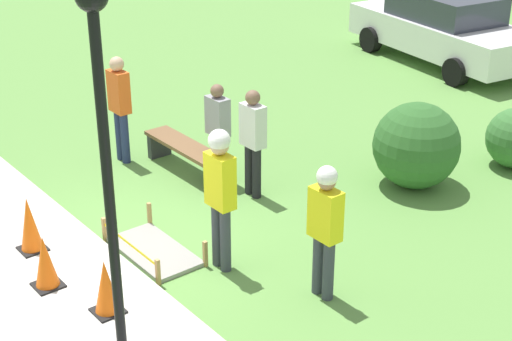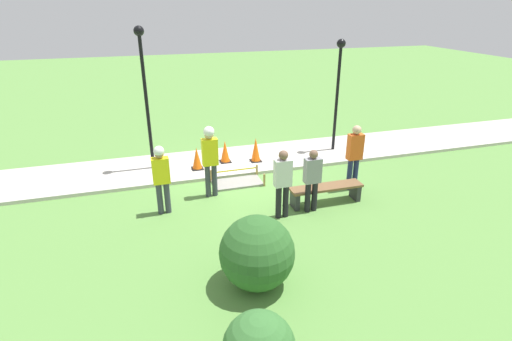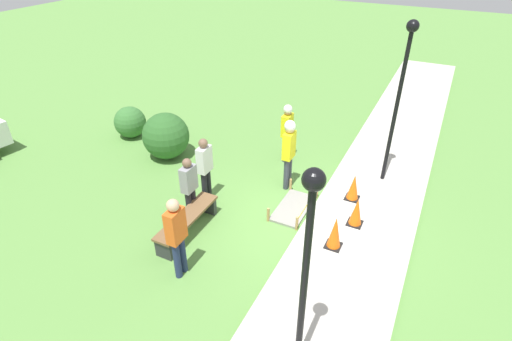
{
  "view_description": "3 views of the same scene",
  "coord_description": "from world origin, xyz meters",
  "px_view_note": "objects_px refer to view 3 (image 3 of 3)",
  "views": [
    {
      "loc": [
        8.29,
        -4.1,
        5.4
      ],
      "look_at": [
        0.72,
        1.89,
        0.94
      ],
      "focal_mm": 55.0,
      "sensor_mm": 36.0,
      "label": 1
    },
    {
      "loc": [
        2.83,
        10.43,
        4.8
      ],
      "look_at": [
        0.09,
        1.39,
        0.76
      ],
      "focal_mm": 28.0,
      "sensor_mm": 36.0,
      "label": 2
    },
    {
      "loc": [
        -7.0,
        -2.2,
        5.99
      ],
      "look_at": [
        0.15,
        1.36,
        0.97
      ],
      "focal_mm": 28.0,
      "sensor_mm": 36.0,
      "label": 3
    }
  ],
  "objects_px": {
    "bystander_in_orange_shirt": "(177,233)",
    "bystander_in_gray_shirt": "(205,166)",
    "traffic_cone_far_patch": "(356,212)",
    "lamppost_near": "(401,83)",
    "worker_assistant": "(287,128)",
    "traffic_cone_sidewalk_edge": "(354,187)",
    "park_bench": "(187,221)",
    "bystander_in_white_shirt": "(189,185)",
    "traffic_cone_near_patch": "(335,232)",
    "worker_supervisor": "(289,148)",
    "lamppost_far": "(307,252)"
  },
  "relations": [
    {
      "from": "bystander_in_orange_shirt",
      "to": "bystander_in_gray_shirt",
      "type": "relative_size",
      "value": 1.07
    },
    {
      "from": "traffic_cone_far_patch",
      "to": "bystander_in_orange_shirt",
      "type": "bearing_deg",
      "value": 137.2
    },
    {
      "from": "lamppost_near",
      "to": "worker_assistant",
      "type": "bearing_deg",
      "value": 91.82
    },
    {
      "from": "bystander_in_gray_shirt",
      "to": "bystander_in_orange_shirt",
      "type": "bearing_deg",
      "value": -159.14
    },
    {
      "from": "traffic_cone_sidewalk_edge",
      "to": "lamppost_near",
      "type": "distance_m",
      "value": 2.69
    },
    {
      "from": "park_bench",
      "to": "bystander_in_white_shirt",
      "type": "xyz_separation_m",
      "value": [
        0.53,
        0.25,
        0.55
      ]
    },
    {
      "from": "bystander_in_white_shirt",
      "to": "traffic_cone_near_patch",
      "type": "bearing_deg",
      "value": -83.09
    },
    {
      "from": "bystander_in_gray_shirt",
      "to": "traffic_cone_near_patch",
      "type": "bearing_deg",
      "value": -96.35
    },
    {
      "from": "worker_supervisor",
      "to": "bystander_in_gray_shirt",
      "type": "xyz_separation_m",
      "value": [
        -1.39,
        1.61,
        -0.21
      ]
    },
    {
      "from": "bystander_in_orange_shirt",
      "to": "lamppost_far",
      "type": "bearing_deg",
      "value": -107.07
    },
    {
      "from": "worker_supervisor",
      "to": "bystander_in_orange_shirt",
      "type": "distance_m",
      "value": 3.84
    },
    {
      "from": "traffic_cone_sidewalk_edge",
      "to": "worker_supervisor",
      "type": "xyz_separation_m",
      "value": [
        -0.1,
        1.71,
        0.73
      ]
    },
    {
      "from": "traffic_cone_far_patch",
      "to": "park_bench",
      "type": "bearing_deg",
      "value": 119.6
    },
    {
      "from": "worker_supervisor",
      "to": "bystander_in_white_shirt",
      "type": "height_order",
      "value": "worker_supervisor"
    },
    {
      "from": "park_bench",
      "to": "worker_assistant",
      "type": "height_order",
      "value": "worker_assistant"
    },
    {
      "from": "park_bench",
      "to": "worker_assistant",
      "type": "distance_m",
      "value": 4.1
    },
    {
      "from": "traffic_cone_sidewalk_edge",
      "to": "lamppost_far",
      "type": "distance_m",
      "value": 5.18
    },
    {
      "from": "traffic_cone_far_patch",
      "to": "bystander_in_white_shirt",
      "type": "distance_m",
      "value": 3.82
    },
    {
      "from": "bystander_in_orange_shirt",
      "to": "bystander_in_white_shirt",
      "type": "height_order",
      "value": "bystander_in_orange_shirt"
    },
    {
      "from": "park_bench",
      "to": "bystander_in_gray_shirt",
      "type": "distance_m",
      "value": 1.49
    },
    {
      "from": "traffic_cone_near_patch",
      "to": "bystander_in_gray_shirt",
      "type": "distance_m",
      "value": 3.46
    },
    {
      "from": "traffic_cone_near_patch",
      "to": "worker_supervisor",
      "type": "xyz_separation_m",
      "value": [
        1.77,
        1.8,
        0.69
      ]
    },
    {
      "from": "worker_assistant",
      "to": "bystander_in_white_shirt",
      "type": "bearing_deg",
      "value": 164.69
    },
    {
      "from": "worker_supervisor",
      "to": "traffic_cone_near_patch",
      "type": "bearing_deg",
      "value": -134.48
    },
    {
      "from": "bystander_in_gray_shirt",
      "to": "lamppost_near",
      "type": "distance_m",
      "value": 5.04
    },
    {
      "from": "traffic_cone_sidewalk_edge",
      "to": "worker_assistant",
      "type": "bearing_deg",
      "value": 62.75
    },
    {
      "from": "bystander_in_orange_shirt",
      "to": "lamppost_near",
      "type": "bearing_deg",
      "value": -29.41
    },
    {
      "from": "traffic_cone_near_patch",
      "to": "bystander_in_orange_shirt",
      "type": "bearing_deg",
      "value": 128.61
    },
    {
      "from": "bystander_in_gray_shirt",
      "to": "lamppost_far",
      "type": "height_order",
      "value": "lamppost_far"
    },
    {
      "from": "worker_assistant",
      "to": "lamppost_near",
      "type": "bearing_deg",
      "value": -88.18
    },
    {
      "from": "worker_supervisor",
      "to": "bystander_in_white_shirt",
      "type": "distance_m",
      "value": 2.67
    },
    {
      "from": "traffic_cone_sidewalk_edge",
      "to": "bystander_in_white_shirt",
      "type": "xyz_separation_m",
      "value": [
        -2.28,
        3.24,
        0.46
      ]
    },
    {
      "from": "traffic_cone_far_patch",
      "to": "bystander_in_gray_shirt",
      "type": "xyz_separation_m",
      "value": [
        -0.56,
        3.63,
        0.52
      ]
    },
    {
      "from": "worker_supervisor",
      "to": "lamppost_far",
      "type": "relative_size",
      "value": 0.53
    },
    {
      "from": "lamppost_near",
      "to": "lamppost_far",
      "type": "height_order",
      "value": "lamppost_near"
    },
    {
      "from": "lamppost_near",
      "to": "bystander_in_orange_shirt",
      "type": "bearing_deg",
      "value": 150.59
    },
    {
      "from": "traffic_cone_near_patch",
      "to": "lamppost_near",
      "type": "height_order",
      "value": "lamppost_near"
    },
    {
      "from": "worker_supervisor",
      "to": "bystander_in_white_shirt",
      "type": "xyz_separation_m",
      "value": [
        -2.18,
        1.53,
        -0.27
      ]
    },
    {
      "from": "traffic_cone_far_patch",
      "to": "traffic_cone_sidewalk_edge",
      "type": "distance_m",
      "value": 0.99
    },
    {
      "from": "bystander_in_orange_shirt",
      "to": "bystander_in_gray_shirt",
      "type": "xyz_separation_m",
      "value": [
        2.38,
        0.91,
        -0.08
      ]
    },
    {
      "from": "traffic_cone_near_patch",
      "to": "bystander_in_gray_shirt",
      "type": "relative_size",
      "value": 0.45
    },
    {
      "from": "traffic_cone_near_patch",
      "to": "worker_assistant",
      "type": "xyz_separation_m",
      "value": [
        3.05,
        2.39,
        0.55
      ]
    },
    {
      "from": "worker_assistant",
      "to": "bystander_in_white_shirt",
      "type": "distance_m",
      "value": 3.59
    },
    {
      "from": "park_bench",
      "to": "worker_supervisor",
      "type": "xyz_separation_m",
      "value": [
        2.7,
        -1.27,
        0.82
      ]
    },
    {
      "from": "bystander_in_gray_shirt",
      "to": "bystander_in_white_shirt",
      "type": "relative_size",
      "value": 1.06
    },
    {
      "from": "lamppost_far",
      "to": "bystander_in_gray_shirt",
      "type": "bearing_deg",
      "value": 48.84
    },
    {
      "from": "lamppost_far",
      "to": "worker_assistant",
      "type": "bearing_deg",
      "value": 24.38
    },
    {
      "from": "bystander_in_orange_shirt",
      "to": "traffic_cone_far_patch",
      "type": "bearing_deg",
      "value": -42.8
    },
    {
      "from": "traffic_cone_sidewalk_edge",
      "to": "worker_assistant",
      "type": "distance_m",
      "value": 2.64
    },
    {
      "from": "park_bench",
      "to": "bystander_in_orange_shirt",
      "type": "height_order",
      "value": "bystander_in_orange_shirt"
    }
  ]
}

